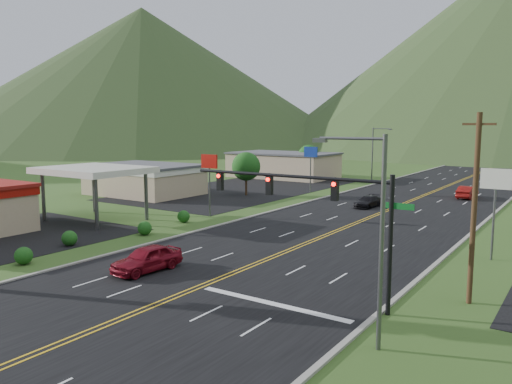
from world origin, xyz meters
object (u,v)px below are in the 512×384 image
Objects in this scene: streetlight_west at (374,151)px; gas_canopy at (94,171)px; streetlight_east at (375,228)px; car_red_near at (147,259)px; car_red_far at (467,192)px; car_dark_mid at (368,202)px; traffic_signal at (317,202)px.

streetlight_west is 49.10m from gas_canopy.
streetlight_east is 1.85× the size of car_red_near.
car_red_far is (27.32, 36.40, -4.08)m from gas_canopy.
gas_canopy is at bearing -102.13° from streetlight_west.
car_red_far is (7.93, 13.94, 0.15)m from car_dark_mid.
streetlight_east is at bearing -63.81° from car_dark_mid.
streetlight_east is 35.28m from gas_canopy.
traffic_signal is 32.14m from car_dark_mid.
gas_canopy is 45.70m from car_red_far.
streetlight_west is 0.90× the size of gas_canopy.
traffic_signal is at bearing 139.61° from streetlight_east.
streetlight_west is at bearing 77.87° from gas_canopy.
car_red_near is at bearing -83.21° from streetlight_west.
gas_canopy is 2.24× the size of car_dark_mid.
traffic_signal is at bearing -72.03° from streetlight_west.
gas_canopy is 2.07× the size of car_red_far.
streetlight_east is 0.90× the size of gas_canopy.
streetlight_west is 2.02× the size of car_dark_mid.
car_red_far reaches higher than car_dark_mid.
streetlight_east is 1.86× the size of car_red_far.
gas_canopy is at bearing 164.30° from traffic_signal.
car_red_near is (-16.01, 2.47, -4.35)m from streetlight_east.
gas_canopy is at bearing 160.12° from streetlight_east.
streetlight_west is 21.04m from car_red_far.
car_red_far is (10.16, 45.93, -0.03)m from car_red_near.
car_dark_mid is (19.39, 22.47, -4.22)m from gas_canopy.
streetlight_east reaches higher than car_red_far.
car_red_near reaches higher than car_dark_mid.
car_dark_mid is (-13.79, 34.47, -4.53)m from streetlight_east.
car_red_near is 47.04m from car_red_far.
streetlight_west is at bearing 113.93° from car_dark_mid.
streetlight_east is 37.40m from car_dark_mid.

